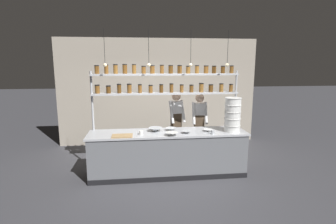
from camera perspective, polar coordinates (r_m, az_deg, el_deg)
name	(u,v)px	position (r m, az deg, el deg)	size (l,w,h in m)	color
ground_plane	(168,174)	(5.72, -0.03, -13.30)	(40.00, 40.00, 0.00)	#3D3D42
back_wall	(159,92)	(7.56, -2.03, 4.39)	(5.65, 0.12, 3.01)	#9E9384
prep_counter	(168,153)	(5.55, -0.03, -8.96)	(3.25, 0.76, 0.92)	slate
spice_shelf_unit	(165,85)	(5.58, -0.56, 6.00)	(3.14, 0.28, 2.30)	#ADAFB5
chef_left	(176,121)	(6.26, 1.79, -1.97)	(0.41, 0.34, 1.66)	black
chef_center	(199,123)	(6.29, 6.80, -2.29)	(0.37, 0.29, 1.62)	black
container_stack	(233,115)	(5.53, 13.88, -0.59)	(0.34, 0.34, 0.71)	white
cutting_board	(122,136)	(5.17, -9.94, -5.14)	(0.40, 0.26, 0.02)	#A88456
prep_bowl_near_left	(171,129)	(5.52, 0.63, -3.76)	(0.22, 0.22, 0.06)	silver
prep_bowl_center_front	(172,134)	(5.14, 0.86, -4.81)	(0.25, 0.25, 0.07)	silver
prep_bowl_center_back	(187,132)	(5.32, 4.07, -4.38)	(0.19, 0.19, 0.05)	#B2B7BC
prep_bowl_near_right	(155,130)	(5.46, -2.77, -3.84)	(0.29, 0.29, 0.08)	#B2B7BC
prep_bowl_far_left	(208,130)	(5.50, 8.77, -3.99)	(0.19, 0.19, 0.05)	white
serving_cup_front	(141,133)	(5.24, -5.89, -4.50)	(0.08, 0.08, 0.08)	silver
serving_cup_by_board	(213,132)	(5.32, 9.70, -4.34)	(0.07, 0.07, 0.08)	#B2B7BC
pendant_light_row	(169,63)	(5.24, 0.18, 10.60)	(2.49, 0.07, 0.71)	black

